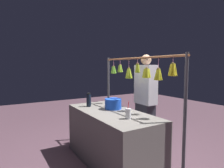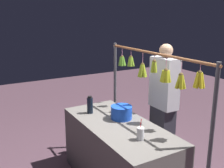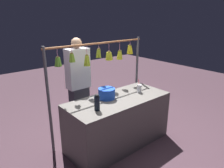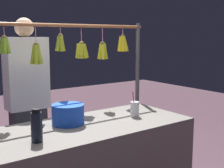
# 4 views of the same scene
# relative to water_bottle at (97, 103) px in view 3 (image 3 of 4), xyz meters

# --- Properties ---
(ground_plane) EXTENTS (12.00, 12.00, 0.00)m
(ground_plane) POSITION_rel_water_bottle_xyz_m (-0.52, -0.14, -0.94)
(ground_plane) COLOR #4A333D
(market_counter) EXTENTS (1.73, 0.76, 0.82)m
(market_counter) POSITION_rel_water_bottle_xyz_m (-0.52, -0.14, -0.52)
(market_counter) COLOR #66605B
(market_counter) RESTS_ON ground
(display_rack) EXTENTS (1.96, 0.14, 1.69)m
(display_rack) POSITION_rel_water_bottle_xyz_m (-0.55, -0.64, 0.31)
(display_rack) COLOR #4C4C51
(display_rack) RESTS_ON ground
(water_bottle) EXTENTS (0.08, 0.08, 0.24)m
(water_bottle) POSITION_rel_water_bottle_xyz_m (0.00, 0.00, 0.00)
(water_bottle) COLOR black
(water_bottle) RESTS_ON market_counter
(blue_bucket) EXTENTS (0.27, 0.27, 0.17)m
(blue_bucket) POSITION_rel_water_bottle_xyz_m (-0.38, -0.26, -0.03)
(blue_bucket) COLOR blue
(blue_bucket) RESTS_ON market_counter
(drink_cup) EXTENTS (0.08, 0.08, 0.23)m
(drink_cup) POSITION_rel_water_bottle_xyz_m (-0.99, -0.12, -0.04)
(drink_cup) COLOR silver
(drink_cup) RESTS_ON market_counter
(vendor_person) EXTENTS (0.41, 0.22, 1.73)m
(vendor_person) POSITION_rel_water_bottle_xyz_m (-0.31, -1.01, -0.08)
(vendor_person) COLOR #2D2D38
(vendor_person) RESTS_ON ground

